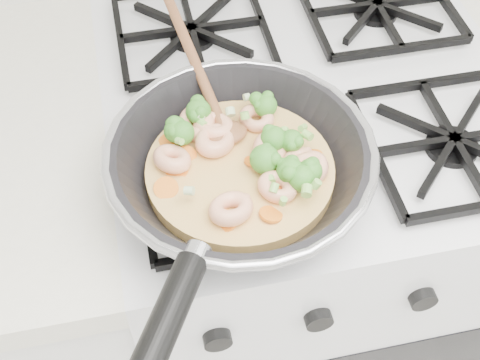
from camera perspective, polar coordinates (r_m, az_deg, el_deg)
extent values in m
cube|color=white|center=(1.31, 4.59, -6.74)|extent=(0.60, 0.60, 0.90)
cube|color=black|center=(0.95, 6.34, 8.37)|extent=(0.56, 0.56, 0.02)
torus|color=#B6B6BE|center=(0.76, 0.00, 2.50)|extent=(0.32, 0.32, 0.01)
cylinder|color=black|center=(0.63, -7.06, -13.40)|extent=(0.12, 0.17, 0.03)
cylinder|color=#E4B763|center=(0.79, 0.00, 0.73)|extent=(0.23, 0.23, 0.02)
ellipsoid|color=brown|center=(0.80, -1.29, 4.17)|extent=(0.05, 0.06, 0.02)
cylinder|color=brown|center=(0.88, -4.32, 11.07)|extent=(0.05, 0.24, 0.06)
torus|color=#F6BA92|center=(0.78, -5.97, 1.84)|extent=(0.07, 0.07, 0.03)
torus|color=#F6BA92|center=(0.77, 5.90, 0.88)|extent=(0.07, 0.07, 0.03)
torus|color=#F6BA92|center=(0.81, -2.30, 4.66)|extent=(0.08, 0.08, 0.03)
torus|color=#F6BA92|center=(0.82, -3.81, 4.97)|extent=(0.06, 0.06, 0.03)
torus|color=#F6BA92|center=(0.75, 3.28, -0.63)|extent=(0.07, 0.07, 0.02)
torus|color=#F6BA92|center=(0.79, -2.20, 3.45)|extent=(0.08, 0.08, 0.02)
torus|color=#F6BA92|center=(0.77, 6.28, 1.08)|extent=(0.06, 0.06, 0.03)
torus|color=#F6BA92|center=(0.73, -0.80, -2.54)|extent=(0.08, 0.08, 0.03)
torus|color=#F6BA92|center=(0.77, 5.24, 1.63)|extent=(0.07, 0.07, 0.02)
torus|color=#F6BA92|center=(0.82, 1.45, 5.43)|extent=(0.07, 0.07, 0.02)
torus|color=#F6BA92|center=(0.78, 2.66, 2.69)|extent=(0.07, 0.07, 0.03)
ellipsoid|color=#499631|center=(0.79, -5.67, 4.28)|extent=(0.04, 0.04, 0.03)
ellipsoid|color=#499631|center=(0.82, 2.24, 6.51)|extent=(0.04, 0.04, 0.03)
ellipsoid|color=#499631|center=(0.78, 4.53, 3.42)|extent=(0.04, 0.04, 0.03)
ellipsoid|color=#499631|center=(0.76, 2.16, 1.84)|extent=(0.05, 0.05, 0.04)
ellipsoid|color=#499631|center=(0.74, 5.42, 0.17)|extent=(0.04, 0.04, 0.03)
ellipsoid|color=#499631|center=(0.78, 2.95, 3.61)|extent=(0.04, 0.04, 0.03)
ellipsoid|color=#499631|center=(0.75, 4.39, 0.85)|extent=(0.04, 0.04, 0.03)
ellipsoid|color=#499631|center=(0.81, -3.66, 5.98)|extent=(0.04, 0.04, 0.03)
ellipsoid|color=#499631|center=(0.75, 6.14, 0.79)|extent=(0.04, 0.04, 0.03)
ellipsoid|color=#499631|center=(0.79, -5.12, 4.14)|extent=(0.04, 0.04, 0.03)
cylinder|color=orange|center=(0.73, -1.27, -3.60)|extent=(0.04, 0.04, 0.01)
cylinder|color=orange|center=(0.81, -6.24, 3.28)|extent=(0.04, 0.04, 0.01)
cylinder|color=orange|center=(0.76, 2.81, -0.79)|extent=(0.04, 0.04, 0.01)
cylinder|color=orange|center=(0.79, 6.16, 1.85)|extent=(0.04, 0.04, 0.01)
cylinder|color=orange|center=(0.78, 5.67, 0.76)|extent=(0.03, 0.03, 0.01)
cylinder|color=orange|center=(0.79, 4.93, 1.95)|extent=(0.04, 0.04, 0.00)
cylinder|color=orange|center=(0.78, -5.54, 0.92)|extent=(0.03, 0.03, 0.01)
cylinder|color=orange|center=(0.79, -4.72, 2.17)|extent=(0.04, 0.04, 0.01)
cylinder|color=orange|center=(0.78, 1.30, 1.67)|extent=(0.03, 0.03, 0.00)
cylinder|color=orange|center=(0.76, -6.49, -0.73)|extent=(0.03, 0.03, 0.01)
cylinder|color=orange|center=(0.73, 2.71, -3.02)|extent=(0.04, 0.04, 0.01)
cylinder|color=#85C850|center=(0.72, 5.86, -0.95)|extent=(0.01, 0.01, 0.01)
cylinder|color=#85C850|center=(0.74, 2.70, 0.03)|extent=(0.01, 0.01, 0.01)
cylinder|color=#85C850|center=(0.80, -3.29, 4.91)|extent=(0.01, 0.01, 0.01)
cylinder|color=#85C850|center=(0.78, 5.93, 3.91)|extent=(0.01, 0.01, 0.01)
cylinder|color=beige|center=(0.80, -3.45, 5.62)|extent=(0.01, 0.01, 0.01)
cylinder|color=#85C850|center=(0.80, 0.43, 5.67)|extent=(0.01, 0.01, 0.01)
cylinder|color=#85C850|center=(0.72, 3.80, -1.86)|extent=(0.01, 0.01, 0.01)
cylinder|color=beige|center=(0.73, -4.46, -0.95)|extent=(0.01, 0.01, 0.01)
cylinder|color=#85C850|center=(0.80, 3.90, 4.23)|extent=(0.01, 0.01, 0.01)
cylinder|color=beige|center=(0.83, 0.58, 7.25)|extent=(0.01, 0.01, 0.01)
cylinder|color=#85C850|center=(0.73, 6.68, -0.37)|extent=(0.01, 0.01, 0.01)
cylinder|color=#85C850|center=(0.80, 5.50, 4.58)|extent=(0.01, 0.01, 0.01)
cylinder|color=#85C850|center=(0.77, -5.31, 3.41)|extent=(0.01, 0.01, 0.01)
cylinder|color=beige|center=(0.81, -0.85, 5.97)|extent=(0.01, 0.01, 0.01)
cylinder|color=#85C850|center=(0.73, 3.00, -0.70)|extent=(0.01, 0.01, 0.01)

